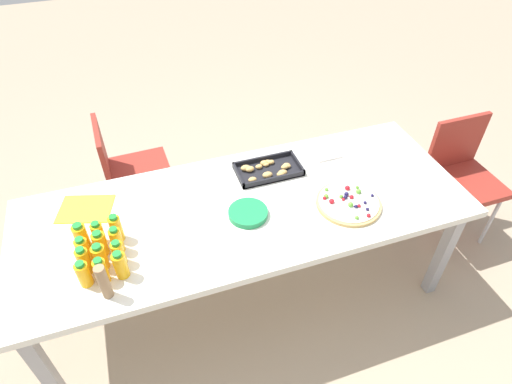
{
  "coord_description": "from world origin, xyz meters",
  "views": [
    {
      "loc": [
        -0.46,
        -1.52,
        2.25
      ],
      "look_at": [
        0.08,
        0.06,
        0.75
      ],
      "focal_mm": 30.32,
      "sensor_mm": 36.0,
      "label": 1
    }
  ],
  "objects_px": {
    "juice_bottle_6": "(83,250)",
    "napkin_stack": "(326,152)",
    "party_table": "(245,214)",
    "juice_bottle_9": "(81,236)",
    "plate_stack": "(248,213)",
    "juice_bottle_8": "(117,240)",
    "paper_folder": "(85,209)",
    "juice_bottle_2": "(120,265)",
    "fruit_pizza": "(348,203)",
    "juice_bottle_4": "(100,257)",
    "juice_bottle_0": "(84,274)",
    "juice_bottle_3": "(84,261)",
    "juice_bottle_11": "(116,228)",
    "juice_bottle_1": "(101,271)",
    "juice_bottle_10": "(98,234)",
    "snack_tray": "(268,170)",
    "chair_far_left": "(127,168)",
    "cardboard_tube": "(104,282)",
    "juice_bottle_7": "(100,244)",
    "juice_bottle_5": "(119,253)",
    "chair_end": "(461,171)"
  },
  "relations": [
    {
      "from": "juice_bottle_6",
      "to": "napkin_stack",
      "type": "height_order",
      "value": "juice_bottle_6"
    },
    {
      "from": "party_table",
      "to": "juice_bottle_9",
      "type": "xyz_separation_m",
      "value": [
        -0.78,
        -0.01,
        0.13
      ]
    },
    {
      "from": "plate_stack",
      "to": "juice_bottle_8",
      "type": "bearing_deg",
      "value": -177.88
    },
    {
      "from": "napkin_stack",
      "to": "paper_folder",
      "type": "distance_m",
      "value": 1.35
    },
    {
      "from": "juice_bottle_2",
      "to": "fruit_pizza",
      "type": "xyz_separation_m",
      "value": [
        1.13,
        0.08,
        -0.06
      ]
    },
    {
      "from": "juice_bottle_4",
      "to": "juice_bottle_9",
      "type": "relative_size",
      "value": 0.98
    },
    {
      "from": "juice_bottle_6",
      "to": "fruit_pizza",
      "type": "xyz_separation_m",
      "value": [
        1.28,
        -0.07,
        -0.05
      ]
    },
    {
      "from": "juice_bottle_0",
      "to": "juice_bottle_9",
      "type": "xyz_separation_m",
      "value": [
        -0.0,
        0.22,
        0.0
      ]
    },
    {
      "from": "juice_bottle_3",
      "to": "juice_bottle_11",
      "type": "relative_size",
      "value": 0.98
    },
    {
      "from": "juice_bottle_1",
      "to": "plate_stack",
      "type": "bearing_deg",
      "value": 13.92
    },
    {
      "from": "juice_bottle_9",
      "to": "juice_bottle_10",
      "type": "bearing_deg",
      "value": -3.06
    },
    {
      "from": "juice_bottle_1",
      "to": "juice_bottle_6",
      "type": "height_order",
      "value": "juice_bottle_1"
    },
    {
      "from": "juice_bottle_10",
      "to": "napkin_stack",
      "type": "distance_m",
      "value": 1.33
    },
    {
      "from": "party_table",
      "to": "snack_tray",
      "type": "height_order",
      "value": "snack_tray"
    },
    {
      "from": "juice_bottle_1",
      "to": "fruit_pizza",
      "type": "relative_size",
      "value": 0.42
    },
    {
      "from": "chair_far_left",
      "to": "juice_bottle_4",
      "type": "xyz_separation_m",
      "value": [
        -0.16,
        -0.97,
        0.29
      ]
    },
    {
      "from": "napkin_stack",
      "to": "cardboard_tube",
      "type": "height_order",
      "value": "cardboard_tube"
    },
    {
      "from": "juice_bottle_4",
      "to": "cardboard_tube",
      "type": "distance_m",
      "value": 0.16
    },
    {
      "from": "juice_bottle_4",
      "to": "snack_tray",
      "type": "xyz_separation_m",
      "value": [
        0.92,
        0.38,
        -0.05
      ]
    },
    {
      "from": "juice_bottle_7",
      "to": "fruit_pizza",
      "type": "bearing_deg",
      "value": -3.63
    },
    {
      "from": "juice_bottle_5",
      "to": "snack_tray",
      "type": "xyz_separation_m",
      "value": [
        0.84,
        0.39,
        -0.05
      ]
    },
    {
      "from": "juice_bottle_4",
      "to": "juice_bottle_6",
      "type": "distance_m",
      "value": 0.1
    },
    {
      "from": "napkin_stack",
      "to": "snack_tray",
      "type": "bearing_deg",
      "value": -171.93
    },
    {
      "from": "party_table",
      "to": "plate_stack",
      "type": "xyz_separation_m",
      "value": [
        -0.01,
        -0.07,
        0.07
      ]
    },
    {
      "from": "chair_far_left",
      "to": "cardboard_tube",
      "type": "distance_m",
      "value": 1.18
    },
    {
      "from": "juice_bottle_4",
      "to": "cardboard_tube",
      "type": "relative_size",
      "value": 0.77
    },
    {
      "from": "juice_bottle_1",
      "to": "juice_bottle_11",
      "type": "distance_m",
      "value": 0.24
    },
    {
      "from": "snack_tray",
      "to": "juice_bottle_3",
      "type": "bearing_deg",
      "value": -158.46
    },
    {
      "from": "juice_bottle_0",
      "to": "juice_bottle_7",
      "type": "relative_size",
      "value": 1.01
    },
    {
      "from": "juice_bottle_4",
      "to": "juice_bottle_0",
      "type": "bearing_deg",
      "value": -135.69
    },
    {
      "from": "plate_stack",
      "to": "paper_folder",
      "type": "bearing_deg",
      "value": 158.15
    },
    {
      "from": "juice_bottle_3",
      "to": "juice_bottle_4",
      "type": "xyz_separation_m",
      "value": [
        0.07,
        0.0,
        -0.0
      ]
    },
    {
      "from": "chair_end",
      "to": "juice_bottle_11",
      "type": "bearing_deg",
      "value": 2.55
    },
    {
      "from": "juice_bottle_5",
      "to": "cardboard_tube",
      "type": "xyz_separation_m",
      "value": [
        -0.07,
        -0.16,
        0.03
      ]
    },
    {
      "from": "juice_bottle_11",
      "to": "chair_far_left",
      "type": "bearing_deg",
      "value": 84.32
    },
    {
      "from": "juice_bottle_0",
      "to": "juice_bottle_10",
      "type": "relative_size",
      "value": 1.03
    },
    {
      "from": "snack_tray",
      "to": "juice_bottle_2",
      "type": "bearing_deg",
      "value": -151.2
    },
    {
      "from": "plate_stack",
      "to": "cardboard_tube",
      "type": "height_order",
      "value": "cardboard_tube"
    },
    {
      "from": "juice_bottle_7",
      "to": "napkin_stack",
      "type": "bearing_deg",
      "value": 15.45
    },
    {
      "from": "cardboard_tube",
      "to": "juice_bottle_6",
      "type": "bearing_deg",
      "value": 108.63
    },
    {
      "from": "chair_end",
      "to": "juice_bottle_5",
      "type": "bearing_deg",
      "value": 6.55
    },
    {
      "from": "juice_bottle_4",
      "to": "napkin_stack",
      "type": "distance_m",
      "value": 1.37
    },
    {
      "from": "juice_bottle_9",
      "to": "party_table",
      "type": "bearing_deg",
      "value": 1.04
    },
    {
      "from": "party_table",
      "to": "juice_bottle_3",
      "type": "height_order",
      "value": "juice_bottle_3"
    },
    {
      "from": "juice_bottle_2",
      "to": "juice_bottle_6",
      "type": "relative_size",
      "value": 1.09
    },
    {
      "from": "juice_bottle_8",
      "to": "juice_bottle_10",
      "type": "xyz_separation_m",
      "value": [
        -0.08,
        0.07,
        -0.01
      ]
    },
    {
      "from": "juice_bottle_6",
      "to": "juice_bottle_11",
      "type": "distance_m",
      "value": 0.17
    },
    {
      "from": "juice_bottle_6",
      "to": "juice_bottle_8",
      "type": "xyz_separation_m",
      "value": [
        0.15,
        0.0,
        0.01
      ]
    },
    {
      "from": "juice_bottle_11",
      "to": "fruit_pizza",
      "type": "xyz_separation_m",
      "value": [
        1.13,
        -0.14,
        -0.06
      ]
    },
    {
      "from": "juice_bottle_9",
      "to": "paper_folder",
      "type": "bearing_deg",
      "value": 86.86
    }
  ]
}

